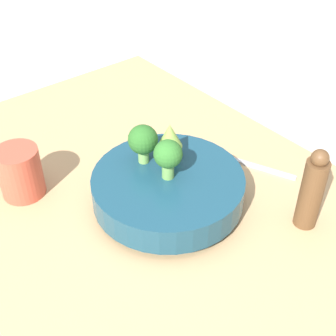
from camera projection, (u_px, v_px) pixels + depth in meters
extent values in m
plane|color=beige|center=(155.00, 215.00, 0.93)|extent=(6.00, 6.00, 0.00)
cube|color=tan|center=(155.00, 206.00, 0.91)|extent=(1.07, 0.70, 0.05)
cylinder|color=navy|center=(168.00, 201.00, 0.88)|extent=(0.13, 0.13, 0.01)
cylinder|color=navy|center=(168.00, 188.00, 0.86)|extent=(0.28, 0.28, 0.05)
cylinder|color=#7AB256|center=(170.00, 151.00, 0.88)|extent=(0.02, 0.02, 0.03)
cone|color=#84AD47|center=(170.00, 135.00, 0.86)|extent=(0.05, 0.05, 0.05)
cylinder|color=#7AB256|center=(143.00, 155.00, 0.87)|extent=(0.02, 0.02, 0.03)
sphere|color=#286023|center=(142.00, 140.00, 0.85)|extent=(0.06, 0.06, 0.06)
cylinder|color=#6BA34C|center=(168.00, 170.00, 0.83)|extent=(0.02, 0.02, 0.03)
sphere|color=#2D6B28|center=(168.00, 154.00, 0.81)|extent=(0.05, 0.05, 0.05)
cylinder|color=#C64C38|center=(20.00, 172.00, 0.88)|extent=(0.08, 0.08, 0.10)
cylinder|color=brown|center=(311.00, 194.00, 0.80)|extent=(0.04, 0.04, 0.14)
sphere|color=brown|center=(320.00, 158.00, 0.75)|extent=(0.03, 0.03, 0.03)
cube|color=#B2B2B7|center=(251.00, 165.00, 0.97)|extent=(0.18, 0.08, 0.01)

